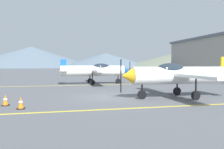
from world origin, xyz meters
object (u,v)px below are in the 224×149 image
airplane_near (179,75)px  traffic_cone_front (5,100)px  car_sedan (165,72)px  airplane_mid (96,70)px  traffic_cone_side (21,103)px

airplane_near → traffic_cone_front: airplane_near is taller
car_sedan → traffic_cone_front: car_sedan is taller
traffic_cone_front → airplane_near: bearing=2.5°
traffic_cone_front → airplane_mid: bearing=60.4°
traffic_cone_side → car_sedan: bearing=49.8°
airplane_mid → traffic_cone_front: 13.28m
airplane_mid → car_sedan: 15.72m
airplane_near → traffic_cone_side: (-9.32, -1.54, -1.21)m
car_sedan → airplane_mid: bearing=-144.4°
airplane_near → car_sedan: airplane_near is taller
airplane_near → car_sedan: bearing=65.9°
airplane_near → traffic_cone_side: 9.52m
car_sedan → traffic_cone_front: bearing=-133.1°
car_sedan → traffic_cone_side: bearing=-130.2°
airplane_near → car_sedan: (9.05, 20.20, -0.66)m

